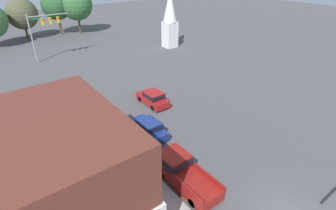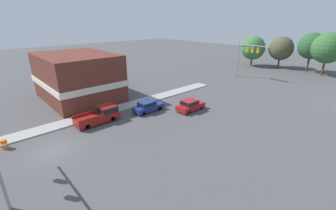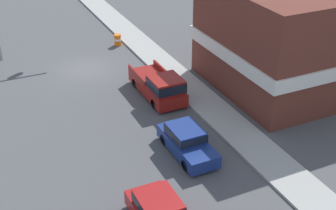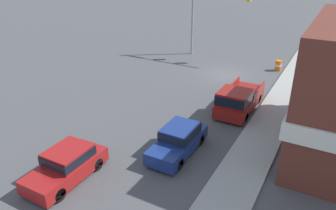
% 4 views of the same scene
% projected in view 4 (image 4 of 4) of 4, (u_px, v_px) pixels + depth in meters
% --- Properties ---
extents(ground_plane, '(200.00, 200.00, 0.00)m').
position_uv_depth(ground_plane, '(225.00, 75.00, 29.94)').
color(ground_plane, '#4C4C4F').
extents(sidewalk_curb, '(2.40, 60.00, 0.14)m').
position_uv_depth(sidewalk_curb, '(290.00, 86.00, 27.44)').
color(sidewalk_curb, '#9E9E99').
rests_on(sidewalk_curb, ground).
extents(near_signal_assembly, '(8.82, 0.49, 7.81)m').
position_uv_depth(near_signal_assembly, '(217.00, 1.00, 32.46)').
color(near_signal_assembly, gray).
rests_on(near_signal_assembly, ground).
extents(car_lead, '(1.78, 4.42, 1.55)m').
position_uv_depth(car_lead, '(179.00, 139.00, 18.30)').
color(car_lead, black).
rests_on(car_lead, ground).
extents(car_oncoming, '(1.88, 4.31, 1.60)m').
position_uv_depth(car_oncoming, '(67.00, 164.00, 16.17)').
color(car_oncoming, black).
rests_on(car_oncoming, ground).
extents(pickup_truck_parked, '(2.09, 5.45, 1.92)m').
position_uv_depth(pickup_truck_parked, '(238.00, 100.00, 22.80)').
color(pickup_truck_parked, black).
rests_on(pickup_truck_parked, ground).
extents(construction_barrel, '(0.61, 0.61, 0.98)m').
position_uv_depth(construction_barrel, '(278.00, 65.00, 30.87)').
color(construction_barrel, orange).
rests_on(construction_barrel, ground).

